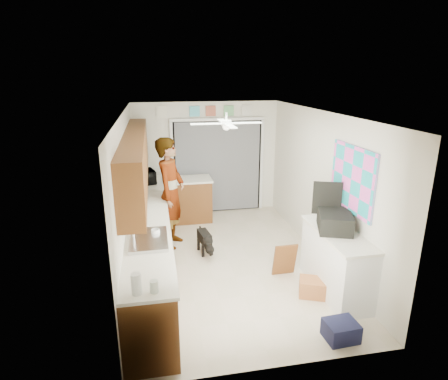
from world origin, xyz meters
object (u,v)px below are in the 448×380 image
microwave (146,177)px  navy_crate (341,331)px  paper_towel_roll (136,284)px  cardboard_box (313,288)px  dog (204,241)px  suitcase (335,221)px  soap_bottle (144,200)px  cup (155,232)px  man (171,193)px

microwave → navy_crate: bearing=-165.9°
paper_towel_roll → cardboard_box: 2.76m
microwave → dog: microwave is taller
paper_towel_roll → navy_crate: paper_towel_roll is taller
navy_crate → suitcase: bearing=71.0°
dog → soap_bottle: bearing=173.5°
cup → cardboard_box: size_ratio=0.30×
man → navy_crate: bearing=-127.4°
soap_bottle → paper_towel_roll: soap_bottle is taller
soap_bottle → man: 0.68m
soap_bottle → suitcase: (2.69, -1.44, -0.00)m
navy_crate → paper_towel_roll: bearing=-178.8°
paper_towel_roll → man: size_ratio=0.11×
paper_towel_roll → navy_crate: 2.53m
microwave → navy_crate: (2.28, -4.03, -0.96)m
paper_towel_roll → suitcase: suitcase is taller
navy_crate → man: (-1.84, 3.03, 0.90)m
cardboard_box → man: (-1.90, 2.09, 0.89)m
suitcase → man: man is taller
cup → suitcase: suitcase is taller
paper_towel_roll → cardboard_box: bearing=22.4°
man → dog: size_ratio=3.55×
paper_towel_roll → cardboard_box: (2.40, 0.99, -0.93)m
cardboard_box → dog: (-1.36, 1.63, 0.10)m
cup → paper_towel_roll: size_ratio=0.53×
microwave → cardboard_box: (2.34, -3.09, -0.95)m
soap_bottle → cup: (0.17, -1.17, -0.08)m
soap_bottle → suitcase: 3.04m
microwave → navy_crate: microwave is taller
cup → man: size_ratio=0.06×
soap_bottle → cardboard_box: bearing=-34.0°
suitcase → dog: suitcase is taller
microwave → suitcase: (2.66, -2.93, -0.00)m
cup → man: (0.30, 1.66, 0.03)m
cup → dog: (0.84, 1.21, -0.76)m
cardboard_box → man: size_ratio=0.20×
cardboard_box → navy_crate: cardboard_box is taller
microwave → paper_towel_roll: (-0.06, -4.08, -0.02)m
dog → microwave: bearing=115.0°
suitcase → cardboard_box: suitcase is taller
microwave → cardboard_box: size_ratio=1.20×
microwave → suitcase: size_ratio=0.80×
cup → soap_bottle: bearing=98.2°
navy_crate → dog: size_ratio=0.67×
soap_bottle → man: man is taller
man → suitcase: bearing=-109.7°
suitcase → navy_crate: 1.50m
cup → cardboard_box: cup is taller
paper_towel_roll → navy_crate: (2.35, 0.05, -0.94)m
suitcase → man: bearing=158.7°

